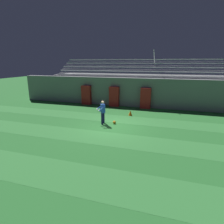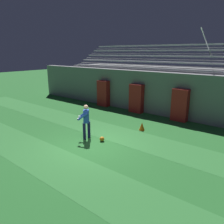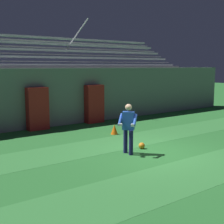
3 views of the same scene
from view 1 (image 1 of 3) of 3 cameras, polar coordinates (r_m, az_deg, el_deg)
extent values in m
plane|color=#286B2D|center=(12.86, -0.26, -4.42)|extent=(80.00, 80.00, 0.00)
cube|color=#337A38|center=(7.90, -14.10, -18.17)|extent=(28.00, 1.96, 0.01)
cube|color=#337A38|center=(11.02, -3.53, -7.82)|extent=(28.00, 1.96, 0.01)
cube|color=#337A38|center=(14.53, 1.91, -2.11)|extent=(28.00, 1.96, 0.01)
cube|color=gray|center=(18.66, 5.74, 6.03)|extent=(24.00, 0.60, 2.80)
cube|color=#B21E1E|center=(18.57, 0.67, 4.72)|extent=(0.96, 0.44, 1.94)
cube|color=#B21E1E|center=(17.95, 10.20, 4.13)|extent=(0.96, 0.44, 1.94)
cube|color=#B21E1E|center=(19.62, -7.81, 5.14)|extent=(0.96, 0.44, 1.94)
cube|color=gray|center=(20.93, 7.05, 7.10)|extent=(18.00, 3.90, 2.90)
cube|color=silver|center=(19.22, 6.32, 10.93)|extent=(17.10, 0.36, 0.10)
cube|color=gray|center=(19.04, 6.19, 10.20)|extent=(17.10, 0.60, 0.04)
cube|color=silver|center=(19.88, 6.75, 12.20)|extent=(17.10, 0.36, 0.10)
cube|color=gray|center=(19.70, 6.62, 11.51)|extent=(17.10, 0.60, 0.04)
cube|color=silver|center=(20.55, 7.16, 13.39)|extent=(17.10, 0.36, 0.10)
cube|color=gray|center=(20.37, 7.03, 12.74)|extent=(17.10, 0.60, 0.04)
cube|color=silver|center=(21.24, 7.54, 14.51)|extent=(17.10, 0.36, 0.10)
cube|color=gray|center=(21.04, 7.42, 13.88)|extent=(17.10, 0.60, 0.04)
cube|color=silver|center=(21.93, 7.90, 15.55)|extent=(17.10, 0.36, 0.10)
cube|color=gray|center=(21.73, 7.79, 14.95)|extent=(17.10, 0.60, 0.04)
cylinder|color=silver|center=(20.05, 12.79, 15.55)|extent=(0.06, 2.63, 1.65)
cylinder|color=#19194C|center=(13.20, -3.04, -2.05)|extent=(0.20, 0.20, 0.82)
cylinder|color=#19194C|center=(13.46, -2.56, -1.70)|extent=(0.20, 0.20, 0.82)
cube|color=#234CB2|center=(13.14, -2.84, 1.09)|extent=(0.43, 0.44, 0.60)
sphere|color=tan|center=(13.05, -2.86, 2.97)|extent=(0.22, 0.22, 0.22)
cylinder|color=#234CB2|center=(12.87, -3.05, 1.02)|extent=(0.42, 0.38, 0.37)
cylinder|color=#234CB2|center=(13.31, -3.77, 1.47)|extent=(0.42, 0.38, 0.37)
cube|color=silver|center=(12.87, -3.94, 0.41)|extent=(0.16, 0.16, 0.08)
cube|color=silver|center=(13.24, -4.51, 0.81)|extent=(0.16, 0.16, 0.08)
sphere|color=orange|center=(13.37, 0.71, -3.15)|extent=(0.22, 0.22, 0.22)
cone|color=orange|center=(15.50, 5.61, -0.29)|extent=(0.30, 0.30, 0.42)
camera|label=2|loc=(5.85, 45.98, 8.16)|focal=35.00mm
camera|label=3|loc=(11.68, -51.14, 2.68)|focal=50.00mm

